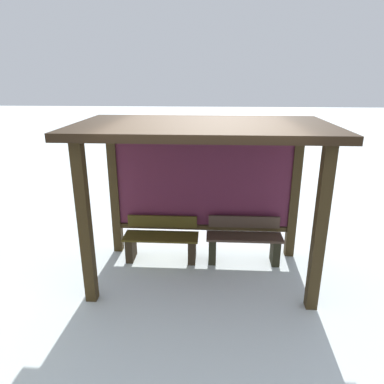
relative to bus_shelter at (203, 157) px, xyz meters
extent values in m
plane|color=white|center=(0.00, -0.20, -1.83)|extent=(60.00, 60.00, 0.00)
cube|color=#362813|center=(-1.49, -0.93, -0.71)|extent=(0.14, 0.14, 2.24)
cube|color=#362813|center=(1.49, -0.93, -0.71)|extent=(0.14, 0.14, 2.24)
cube|color=#362813|center=(-1.49, 0.52, -0.71)|extent=(0.14, 0.14, 2.24)
cube|color=#362813|center=(1.49, 0.52, -0.71)|extent=(0.14, 0.14, 2.24)
cube|color=black|center=(0.00, -0.20, 0.46)|extent=(3.48, 1.94, 0.11)
cube|color=#551C33|center=(0.00, 0.52, -0.52)|extent=(2.84, 0.08, 1.52)
cube|color=#362813|center=(0.00, 0.50, -1.34)|extent=(2.84, 0.06, 0.08)
cube|color=#493E15|center=(-0.68, 0.22, -1.40)|extent=(1.23, 0.41, 0.03)
cube|color=#493E15|center=(-0.68, 0.40, -1.21)|extent=(1.17, 0.04, 0.20)
cube|color=#2D2316|center=(-0.17, 0.22, -1.62)|extent=(0.12, 0.35, 0.41)
cube|color=#2D2316|center=(-1.20, 0.22, -1.62)|extent=(0.12, 0.35, 0.41)
cube|color=#433227|center=(0.68, 0.22, -1.37)|extent=(1.23, 0.36, 0.04)
cube|color=#433227|center=(0.68, 0.38, -1.17)|extent=(1.17, 0.04, 0.20)
cube|color=black|center=(1.20, 0.22, -1.61)|extent=(0.12, 0.30, 0.44)
cube|color=black|center=(0.17, 0.22, -1.61)|extent=(0.12, 0.30, 0.44)
camera|label=1|loc=(0.13, -4.96, 1.14)|focal=32.58mm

